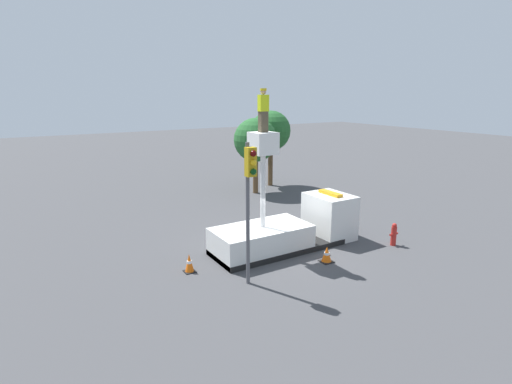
# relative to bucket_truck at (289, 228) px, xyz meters

# --- Properties ---
(ground_plane) EXTENTS (120.00, 120.00, 0.00)m
(ground_plane) POSITION_rel_bucket_truck_xyz_m (-0.60, 0.00, -0.87)
(ground_plane) COLOR #424244
(bucket_truck) EXTENTS (6.93, 2.29, 5.29)m
(bucket_truck) POSITION_rel_bucket_truck_xyz_m (0.00, 0.00, 0.00)
(bucket_truck) COLOR black
(bucket_truck) RESTS_ON ground
(worker) EXTENTS (0.40, 0.26, 1.75)m
(worker) POSITION_rel_bucket_truck_xyz_m (-1.41, 0.00, 5.30)
(worker) COLOR brown
(worker) RESTS_ON bucket_truck
(traffic_light_pole) EXTENTS (0.34, 0.57, 5.24)m
(traffic_light_pole) POSITION_rel_bucket_truck_xyz_m (-3.42, -2.31, 2.83)
(traffic_light_pole) COLOR #515156
(traffic_light_pole) RESTS_ON ground
(fire_hydrant) EXTENTS (0.49, 0.25, 1.07)m
(fire_hydrant) POSITION_rel_bucket_truck_xyz_m (4.23, -2.39, -0.35)
(fire_hydrant) COLOR #B2231E
(fire_hydrant) RESTS_ON ground
(traffic_cone_rear) EXTENTS (0.44, 0.44, 0.75)m
(traffic_cone_rear) POSITION_rel_bucket_truck_xyz_m (-4.91, -0.13, -0.52)
(traffic_cone_rear) COLOR black
(traffic_cone_rear) RESTS_ON ground
(traffic_cone_curbside) EXTENTS (0.52, 0.52, 0.66)m
(traffic_cone_curbside) POSITION_rel_bucket_truck_xyz_m (0.35, -2.21, -0.56)
(traffic_cone_curbside) COLOR black
(traffic_cone_curbside) RESTS_ON ground
(tree_left_bg) EXTENTS (2.99, 2.99, 5.23)m
(tree_left_bg) POSITION_rel_bucket_truck_xyz_m (3.99, 9.46, 2.84)
(tree_left_bg) COLOR brown
(tree_left_bg) RESTS_ON ground
(tree_right_bg) EXTENTS (2.96, 2.96, 5.62)m
(tree_right_bg) POSITION_rel_bucket_truck_xyz_m (6.20, 10.92, 3.23)
(tree_right_bg) COLOR brown
(tree_right_bg) RESTS_ON ground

